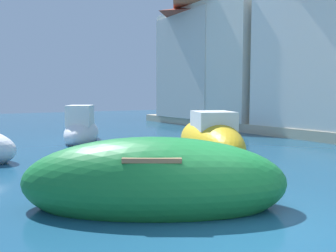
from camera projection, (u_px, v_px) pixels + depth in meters
ground at (257, 230)px, 5.55m from camera, size 80.00×80.00×0.00m
moored_boat_2 at (154, 183)px, 6.62m from camera, size 5.24×4.30×1.73m
moored_boat_3 at (82, 131)px, 16.09m from camera, size 3.07×4.06×1.96m
moored_boat_6 at (210, 140)px, 12.53m from camera, size 3.77×5.61×1.93m
waterfront_building_annex at (228, 55)px, 24.94m from camera, size 6.59×9.90×8.74m
waterfront_building_far at (213, 60)px, 26.34m from camera, size 6.75×6.43×8.37m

